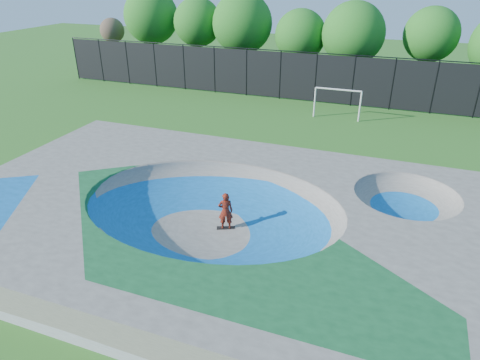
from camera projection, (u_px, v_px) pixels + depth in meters
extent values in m
plane|color=#255F1A|center=(213.00, 232.00, 18.15)|extent=(120.00, 120.00, 0.00)
cube|color=gray|center=(212.00, 217.00, 17.82)|extent=(22.00, 14.00, 1.50)
imported|color=#B3260E|center=(226.00, 211.00, 18.03)|extent=(0.74, 0.63, 1.72)
cube|color=black|center=(226.00, 228.00, 18.40)|extent=(0.81, 0.49, 0.05)
cylinder|color=silver|center=(315.00, 102.00, 31.82)|extent=(0.12, 0.12, 2.20)
cylinder|color=silver|center=(360.00, 107.00, 30.78)|extent=(0.12, 0.12, 2.20)
cylinder|color=silver|center=(338.00, 90.00, 30.81)|extent=(3.30, 0.12, 0.12)
cylinder|color=black|center=(76.00, 59.00, 42.40)|extent=(0.09, 0.09, 4.00)
cylinder|color=black|center=(101.00, 61.00, 41.46)|extent=(0.09, 0.09, 4.00)
cylinder|color=black|center=(127.00, 63.00, 40.52)|extent=(0.09, 0.09, 4.00)
cylinder|color=black|center=(155.00, 65.00, 39.58)|extent=(0.09, 0.09, 4.00)
cylinder|color=black|center=(184.00, 67.00, 38.64)|extent=(0.09, 0.09, 4.00)
cylinder|color=black|center=(214.00, 70.00, 37.70)|extent=(0.09, 0.09, 4.00)
cylinder|color=black|center=(246.00, 72.00, 36.76)|extent=(0.09, 0.09, 4.00)
cylinder|color=black|center=(280.00, 75.00, 35.82)|extent=(0.09, 0.09, 4.00)
cylinder|color=black|center=(316.00, 78.00, 34.88)|extent=(0.09, 0.09, 4.00)
cylinder|color=black|center=(353.00, 81.00, 33.94)|extent=(0.09, 0.09, 4.00)
cylinder|color=black|center=(393.00, 84.00, 33.00)|extent=(0.09, 0.09, 4.00)
cylinder|color=black|center=(434.00, 88.00, 32.06)|extent=(0.09, 0.09, 4.00)
cylinder|color=black|center=(479.00, 91.00, 31.12)|extent=(0.09, 0.09, 4.00)
cube|color=black|center=(316.00, 78.00, 34.88)|extent=(48.00, 0.03, 3.80)
cylinder|color=black|center=(318.00, 53.00, 33.99)|extent=(48.00, 0.08, 0.08)
cylinder|color=#4A3525|center=(115.00, 55.00, 47.27)|extent=(0.44, 0.44, 2.92)
sphere|color=brown|center=(112.00, 30.00, 46.13)|extent=(2.60, 2.60, 2.60)
cylinder|color=#4A3525|center=(154.00, 54.00, 46.05)|extent=(0.44, 0.44, 3.48)
sphere|color=#1C641A|center=(151.00, 16.00, 44.35)|extent=(5.58, 5.58, 5.58)
cylinder|color=#4A3525|center=(199.00, 58.00, 43.93)|extent=(0.44, 0.44, 3.48)
sphere|color=#1C641A|center=(198.00, 22.00, 42.37)|extent=(4.72, 4.72, 4.72)
cylinder|color=#4A3525|center=(242.00, 64.00, 42.02)|extent=(0.44, 0.44, 3.25)
sphere|color=#1C641A|center=(242.00, 23.00, 40.35)|extent=(5.67, 5.67, 5.67)
cylinder|color=#4A3525|center=(298.00, 71.00, 39.89)|extent=(0.44, 0.44, 2.91)
sphere|color=#1C641A|center=(300.00, 35.00, 38.48)|extent=(4.59, 4.59, 4.59)
cylinder|color=#4A3525|center=(349.00, 75.00, 37.78)|extent=(0.44, 0.44, 3.10)
sphere|color=#1C641A|center=(353.00, 33.00, 36.21)|extent=(5.29, 5.29, 5.29)
cylinder|color=#4A3525|center=(423.00, 75.00, 37.02)|extent=(0.44, 0.44, 3.42)
sphere|color=#1C641A|center=(431.00, 34.00, 35.51)|extent=(4.50, 4.50, 4.50)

